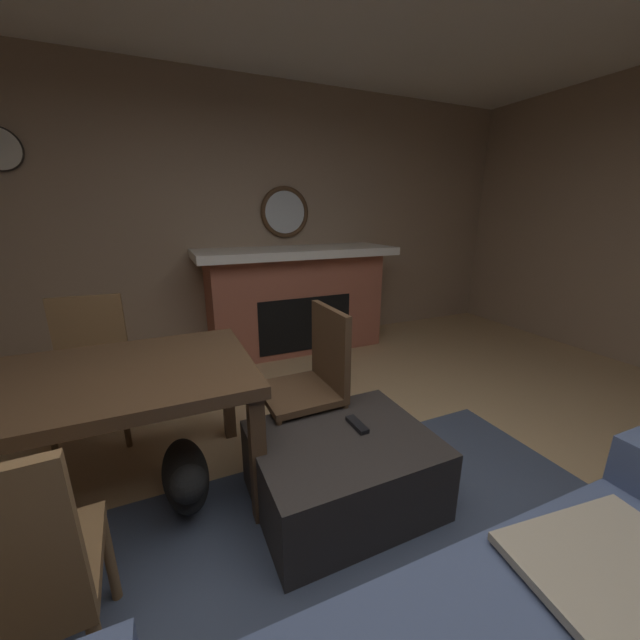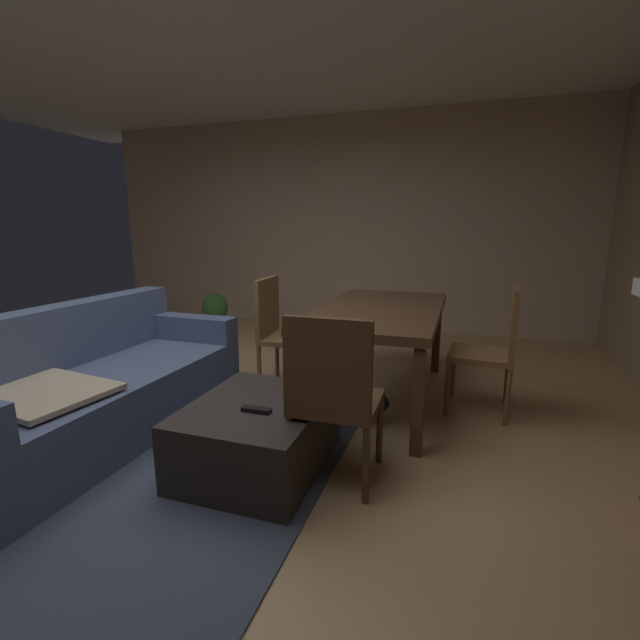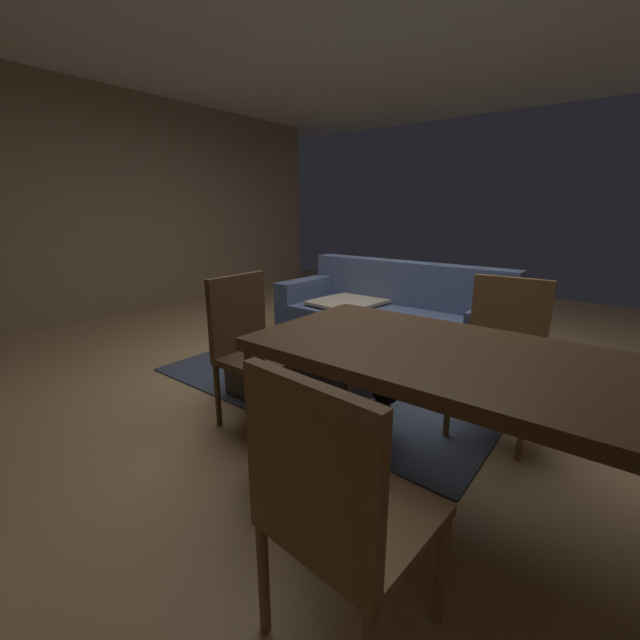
{
  "view_description": "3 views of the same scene",
  "coord_description": "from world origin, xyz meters",
  "views": [
    {
      "loc": [
        0.66,
        0.81,
        1.46
      ],
      "look_at": [
        -0.25,
        -1.21,
        0.81
      ],
      "focal_mm": 20.52,
      "sensor_mm": 36.0,
      "label": 1
    },
    {
      "loc": [
        -2.14,
        -1.63,
        1.35
      ],
      "look_at": [
        0.28,
        -0.82,
        0.8
      ],
      "focal_mm": 24.53,
      "sensor_mm": 36.0,
      "label": 2
    },
    {
      "loc": [
        1.69,
        -2.65,
        1.32
      ],
      "look_at": [
        0.38,
        -0.97,
        0.74
      ],
      "focal_mm": 22.76,
      "sensor_mm": 36.0,
      "label": 3
    }
  ],
  "objects": [
    {
      "name": "floor",
      "position": [
        0.0,
        0.0,
        0.0
      ],
      "size": [
        8.67,
        8.67,
        0.0
      ],
      "primitive_type": "plane",
      "color": "tan"
    },
    {
      "name": "wall_left",
      "position": [
        -3.61,
        0.0,
        1.37
      ],
      "size": [
        0.12,
        6.79,
        2.74
      ],
      "primitive_type": "cube",
      "color": "#9E846B",
      "rests_on": "ground"
    },
    {
      "name": "area_rug",
      "position": [
        -0.09,
        0.0,
        0.01
      ],
      "size": [
        2.6,
        2.0,
        0.01
      ],
      "primitive_type": "cube",
      "color": "#3D475B",
      "rests_on": "ground"
    },
    {
      "name": "couch",
      "position": [
        -0.05,
        0.64,
        0.3
      ],
      "size": [
        2.07,
        0.92,
        0.83
      ],
      "color": "#4C5B7F",
      "rests_on": "ground"
    },
    {
      "name": "ottoman_coffee_table",
      "position": [
        -0.09,
        -0.58,
        0.19
      ],
      "size": [
        0.88,
        0.71,
        0.39
      ],
      "primitive_type": "cube",
      "color": "#2D2826",
      "rests_on": "ground"
    },
    {
      "name": "tv_remote",
      "position": [
        -0.2,
        -0.63,
        0.4
      ],
      "size": [
        0.05,
        0.16,
        0.02
      ],
      "primitive_type": "cube",
      "rotation": [
        0.0,
        0.0,
        0.02
      ],
      "color": "black",
      "rests_on": "ottoman_coffee_table"
    },
    {
      "name": "dining_table",
      "position": [
        1.14,
        -1.03,
        0.66
      ],
      "size": [
        1.74,
        0.9,
        0.74
      ],
      "color": "#513823",
      "rests_on": "ground"
    },
    {
      "name": "dining_chair_south",
      "position": [
        1.13,
        -1.87,
        0.52
      ],
      "size": [
        0.47,
        0.47,
        0.93
      ],
      "color": "brown",
      "rests_on": "ground"
    },
    {
      "name": "dining_chair_north",
      "position": [
        1.14,
        -0.18,
        0.52
      ],
      "size": [
        0.46,
        0.46,
        0.93
      ],
      "color": "brown",
      "rests_on": "ground"
    },
    {
      "name": "dining_chair_west",
      "position": [
        -0.12,
        -1.03,
        0.52
      ],
      "size": [
        0.45,
        0.45,
        0.93
      ],
      "color": "#513823",
      "rests_on": "ground"
    },
    {
      "name": "small_dog",
      "position": [
        0.65,
        -0.89,
        0.18
      ],
      "size": [
        0.24,
        0.61,
        0.32
      ],
      "color": "black",
      "rests_on": "ground"
    }
  ]
}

